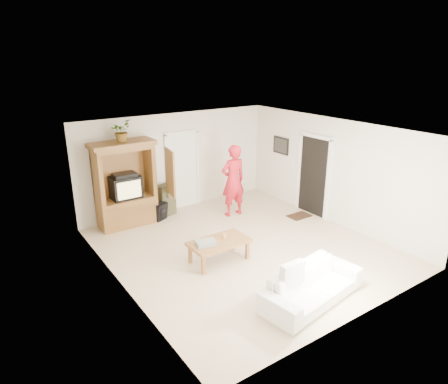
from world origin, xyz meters
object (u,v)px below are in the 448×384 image
object	(u,v)px
armoire	(127,190)
sofa	(312,285)
coffee_table	(219,243)
man	(233,181)

from	to	relation	value
armoire	sofa	xyz separation A→B (m)	(1.36, -4.91, -0.62)
sofa	coffee_table	world-z (taller)	sofa
armoire	coffee_table	distance (m)	3.00
armoire	man	size ratio (longest dim) A/B	1.11
armoire	man	distance (m)	2.69
coffee_table	sofa	bearing A→B (deg)	-75.06
sofa	coffee_table	size ratio (longest dim) A/B	1.64
man	sofa	bearing A→B (deg)	76.25
sofa	man	bearing A→B (deg)	65.38
armoire	sofa	distance (m)	5.13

